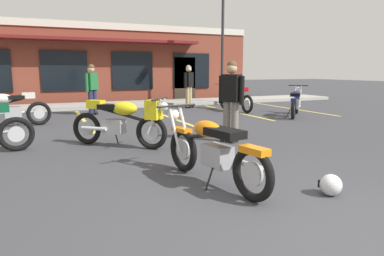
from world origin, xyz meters
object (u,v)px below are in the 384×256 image
motorcycle_red_sportbike (296,102)px  motorcycle_blue_standard (234,96)px  person_in_shorts_foreground (92,86)px  person_near_building (189,84)px  helmet_on_pavement (331,185)px  motorcycle_silver_naked (4,108)px  parking_lot_lamp_post (224,27)px  motorcycle_foreground_classic (212,150)px  person_in_black_shirt (231,96)px  motorcycle_black_cruiser (123,120)px

motorcycle_red_sportbike → motorcycle_blue_standard: size_ratio=0.79×
person_in_shorts_foreground → person_near_building: 3.85m
person_near_building → helmet_on_pavement: 9.84m
motorcycle_silver_naked → person_near_building: bearing=22.0°
parking_lot_lamp_post → person_near_building: bearing=-164.3°
motorcycle_foreground_classic → parking_lot_lamp_post: (5.08, 9.13, 2.77)m
person_in_black_shirt → person_in_shorts_foreground: same height
motorcycle_blue_standard → person_in_black_shirt: size_ratio=1.26×
motorcycle_foreground_classic → person_in_shorts_foreground: 7.92m
motorcycle_red_sportbike → person_near_building: size_ratio=1.00×
person_in_black_shirt → person_near_building: 6.58m
motorcycle_blue_standard → person_near_building: person_near_building is taller
motorcycle_red_sportbike → helmet_on_pavement: 7.35m
motorcycle_silver_naked → person_in_shorts_foreground: 3.06m
motorcycle_red_sportbike → parking_lot_lamp_post: 5.04m
motorcycle_silver_naked → person_near_building: 6.74m
motorcycle_black_cruiser → person_in_shorts_foreground: (0.10, 5.25, 0.42)m
motorcycle_red_sportbike → person_in_black_shirt: person_in_black_shirt is taller
motorcycle_silver_naked → person_near_building: size_ratio=1.25×
person_near_building → motorcycle_red_sportbike: bearing=-59.0°
person_near_building → parking_lot_lamp_post: 2.96m
motorcycle_red_sportbike → motorcycle_silver_naked: bearing=172.2°
motorcycle_foreground_classic → helmet_on_pavement: (1.11, -0.94, -0.33)m
motorcycle_foreground_classic → person_in_black_shirt: 2.80m
motorcycle_black_cruiser → motorcycle_blue_standard: 6.71m
motorcycle_black_cruiser → parking_lot_lamp_post: bearing=48.8°
motorcycle_foreground_classic → motorcycle_red_sportbike: (5.49, 4.95, 0.00)m
motorcycle_red_sportbike → person_in_shorts_foreground: (-5.99, 2.94, 0.49)m
helmet_on_pavement → parking_lot_lamp_post: size_ratio=0.05×
motorcycle_red_sportbike → parking_lot_lamp_post: (-0.41, 4.18, 2.77)m
motorcycle_foreground_classic → motorcycle_red_sportbike: 7.39m
helmet_on_pavement → parking_lot_lamp_post: 11.26m
motorcycle_red_sportbike → person_near_building: 4.32m
motorcycle_black_cruiser → parking_lot_lamp_post: size_ratio=0.34×
person_in_shorts_foreground → motorcycle_black_cruiser: bearing=-91.1°
motorcycle_silver_naked → motorcycle_blue_standard: (7.38, 0.98, 0.00)m
motorcycle_foreground_classic → motorcycle_black_cruiser: (-0.61, 2.64, 0.07)m
motorcycle_red_sportbike → motorcycle_blue_standard: 2.39m
motorcycle_foreground_classic → motorcycle_red_sportbike: same height
motorcycle_black_cruiser → helmet_on_pavement: size_ratio=6.55×
person_in_shorts_foreground → motorcycle_red_sportbike: bearing=-26.1°
helmet_on_pavement → motorcycle_red_sportbike: bearing=53.4°
motorcycle_silver_naked → motorcycle_blue_standard: same height
person_near_building → motorcycle_foreground_classic: bearing=-110.8°
person_in_black_shirt → parking_lot_lamp_post: (3.52, 6.86, 2.29)m
person_in_black_shirt → person_in_shorts_foreground: (-2.07, 5.62, 0.00)m
helmet_on_pavement → person_in_shorts_foreground: bearing=100.4°
person_in_shorts_foreground → parking_lot_lamp_post: bearing=12.5°
motorcycle_red_sportbike → motorcycle_black_cruiser: (-6.10, -2.30, 0.07)m
motorcycle_blue_standard → motorcycle_foreground_classic: bearing=-122.0°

